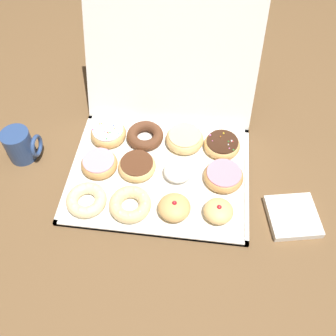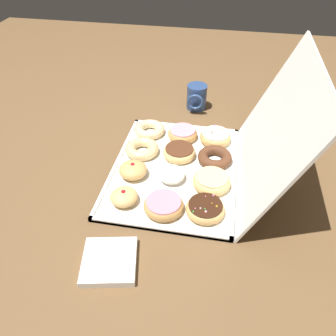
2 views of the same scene
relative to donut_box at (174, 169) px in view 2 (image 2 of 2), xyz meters
name	(u,v)px [view 2 (image 2 of 2)]	position (x,y,z in m)	size (l,w,h in m)	color
ground_plane	(174,171)	(0.00, 0.00, -0.01)	(3.00, 3.00, 0.00)	brown
donut_box	(174,169)	(0.00, 0.00, 0.00)	(0.54, 0.41, 0.01)	white
box_lid_open	(274,130)	(0.00, 0.29, 0.19)	(0.54, 0.43, 0.01)	white
cruller_donut_0	(150,129)	(-0.19, -0.13, 0.02)	(0.12, 0.12, 0.04)	beige
cruller_donut_1	(142,149)	(-0.06, -0.13, 0.02)	(0.12, 0.12, 0.04)	#EACC8C
jelly_filled_donut_2	(133,170)	(0.06, -0.13, 0.03)	(0.09, 0.09, 0.05)	tan
jelly_filled_donut_3	(124,197)	(0.18, -0.12, 0.03)	(0.08, 0.08, 0.05)	#E5B770
pink_frosted_donut_4	(183,133)	(-0.18, 0.00, 0.02)	(0.11, 0.11, 0.04)	tan
chocolate_frosted_donut_5	(179,152)	(-0.07, 0.01, 0.02)	(0.11, 0.11, 0.04)	#E5B770
powdered_filled_donut_6	(171,174)	(0.06, 0.00, 0.03)	(0.09, 0.09, 0.04)	white
pink_frosted_donut_7	(164,205)	(0.19, 0.00, 0.02)	(0.12, 0.12, 0.04)	tan
sprinkle_donut_8	(215,137)	(-0.18, 0.12, 0.03)	(0.11, 0.11, 0.04)	tan
chocolate_cake_ring_donut_9	(215,157)	(-0.06, 0.13, 0.02)	(0.12, 0.12, 0.03)	#59331E
glazed_ring_donut_10	(212,181)	(0.06, 0.13, 0.03)	(0.12, 0.12, 0.04)	#E5B770
sprinkle_donut_11	(205,209)	(0.18, 0.12, 0.02)	(0.11, 0.11, 0.04)	tan
coffee_mug	(197,97)	(-0.43, 0.02, 0.05)	(0.10, 0.08, 0.10)	navy
napkin_stack	(109,261)	(0.39, -0.10, 0.01)	(0.14, 0.14, 0.02)	white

